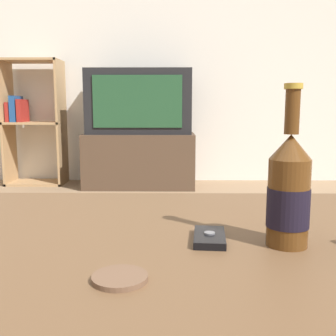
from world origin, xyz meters
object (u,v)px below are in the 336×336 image
at_px(tv_stand, 140,160).
at_px(television, 139,102).
at_px(bookshelf, 31,121).
at_px(beer_bottle, 289,192).
at_px(cell_phone, 209,237).

xyz_separation_m(tv_stand, television, (0.00, -0.00, 0.51)).
relative_size(tv_stand, bookshelf, 0.86).
relative_size(tv_stand, beer_bottle, 3.21).
xyz_separation_m(television, bookshelf, (-0.98, 0.10, -0.16)).
bearing_deg(beer_bottle, cell_phone, 170.93).
height_order(television, beer_bottle, television).
bearing_deg(tv_stand, beer_bottle, -79.64).
distance_m(tv_stand, cell_phone, 2.73).
relative_size(television, bookshelf, 0.80).
bearing_deg(television, tv_stand, 90.00).
relative_size(television, beer_bottle, 3.01).
bearing_deg(bookshelf, tv_stand, -5.84).
distance_m(tv_stand, bookshelf, 1.04).
bearing_deg(beer_bottle, bookshelf, 117.64).
bearing_deg(television, bookshelf, 173.93).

